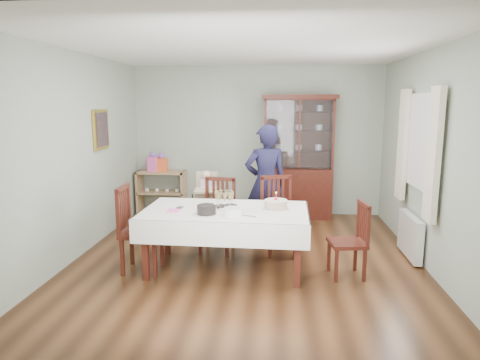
# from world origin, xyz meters

# --- Properties ---
(floor) EXTENTS (5.00, 5.00, 0.00)m
(floor) POSITION_xyz_m (0.00, 0.00, 0.00)
(floor) COLOR #593319
(floor) RESTS_ON ground
(room_shell) EXTENTS (5.00, 5.00, 5.00)m
(room_shell) POSITION_xyz_m (0.00, 0.53, 1.70)
(room_shell) COLOR #9EAA99
(room_shell) RESTS_ON floor
(dining_table) EXTENTS (2.03, 1.20, 0.76)m
(dining_table) POSITION_xyz_m (-0.23, -0.32, 0.38)
(dining_table) COLOR #471B11
(dining_table) RESTS_ON floor
(china_cabinet) EXTENTS (1.30, 0.48, 2.18)m
(china_cabinet) POSITION_xyz_m (0.75, 2.26, 1.12)
(china_cabinet) COLOR #471B11
(china_cabinet) RESTS_ON floor
(sideboard) EXTENTS (0.90, 0.38, 0.80)m
(sideboard) POSITION_xyz_m (-1.75, 2.28, 0.40)
(sideboard) COLOR tan
(sideboard) RESTS_ON floor
(picture_frame) EXTENTS (0.04, 0.48, 0.58)m
(picture_frame) POSITION_xyz_m (-2.22, 0.80, 1.65)
(picture_frame) COLOR gold
(picture_frame) RESTS_ON room_shell
(window) EXTENTS (0.04, 1.02, 1.22)m
(window) POSITION_xyz_m (2.22, 0.30, 1.55)
(window) COLOR white
(window) RESTS_ON room_shell
(curtain_left) EXTENTS (0.07, 0.30, 1.55)m
(curtain_left) POSITION_xyz_m (2.16, -0.32, 1.45)
(curtain_left) COLOR silver
(curtain_left) RESTS_ON room_shell
(curtain_right) EXTENTS (0.07, 0.30, 1.55)m
(curtain_right) POSITION_xyz_m (2.16, 0.92, 1.45)
(curtain_right) COLOR silver
(curtain_right) RESTS_ON room_shell
(radiator) EXTENTS (0.10, 0.80, 0.55)m
(radiator) POSITION_xyz_m (2.16, 0.30, 0.30)
(radiator) COLOR white
(radiator) RESTS_ON floor
(chair_far_left) EXTENTS (0.50, 0.50, 1.01)m
(chair_far_left) POSITION_xyz_m (-0.43, 0.34, 0.30)
(chair_far_left) COLOR #471B11
(chair_far_left) RESTS_ON floor
(chair_far_right) EXTENTS (0.58, 0.58, 1.04)m
(chair_far_right) POSITION_xyz_m (0.43, 0.37, 0.31)
(chair_far_right) COLOR #471B11
(chair_far_right) RESTS_ON floor
(chair_end_left) EXTENTS (0.50, 0.50, 1.06)m
(chair_end_left) POSITION_xyz_m (-1.26, -0.45, 0.31)
(chair_end_left) COLOR #471B11
(chair_end_left) RESTS_ON floor
(chair_end_right) EXTENTS (0.46, 0.46, 0.89)m
(chair_end_right) POSITION_xyz_m (1.24, -0.41, 0.27)
(chair_end_right) COLOR #471B11
(chair_end_right) RESTS_ON floor
(woman) EXTENTS (0.73, 0.58, 1.73)m
(woman) POSITION_xyz_m (0.22, 0.89, 0.87)
(woman) COLOR black
(woman) RESTS_ON floor
(high_chair) EXTENTS (0.50, 0.50, 1.01)m
(high_chair) POSITION_xyz_m (-0.70, 1.06, 0.39)
(high_chair) COLOR black
(high_chair) RESTS_ON floor
(champagne_tray) EXTENTS (0.33, 0.33, 0.20)m
(champagne_tray) POSITION_xyz_m (-0.26, -0.19, 0.82)
(champagne_tray) COLOR silver
(champagne_tray) RESTS_ON dining_table
(birthday_cake) EXTENTS (0.32, 0.32, 0.22)m
(birthday_cake) POSITION_xyz_m (0.38, -0.27, 0.82)
(birthday_cake) COLOR white
(birthday_cake) RESTS_ON dining_table
(plate_stack_dark) EXTENTS (0.27, 0.27, 0.11)m
(plate_stack_dark) POSITION_xyz_m (-0.43, -0.55, 0.81)
(plate_stack_dark) COLOR black
(plate_stack_dark) RESTS_ON dining_table
(plate_stack_white) EXTENTS (0.29, 0.29, 0.09)m
(plate_stack_white) POSITION_xyz_m (-0.11, -0.61, 0.81)
(plate_stack_white) COLOR white
(plate_stack_white) RESTS_ON dining_table
(napkin_stack) EXTENTS (0.14, 0.14, 0.02)m
(napkin_stack) POSITION_xyz_m (-0.84, -0.46, 0.77)
(napkin_stack) COLOR #F85BB9
(napkin_stack) RESTS_ON dining_table
(cutlery) EXTENTS (0.11, 0.15, 0.01)m
(cutlery) POSITION_xyz_m (-0.84, -0.30, 0.77)
(cutlery) COLOR silver
(cutlery) RESTS_ON dining_table
(cake_knife) EXTENTS (0.24, 0.13, 0.01)m
(cake_knife) POSITION_xyz_m (0.04, -0.60, 0.77)
(cake_knife) COLOR silver
(cake_knife) RESTS_ON dining_table
(gift_bag_pink) EXTENTS (0.22, 0.16, 0.37)m
(gift_bag_pink) POSITION_xyz_m (-1.89, 2.26, 0.96)
(gift_bag_pink) COLOR #F85BB9
(gift_bag_pink) RESTS_ON sideboard
(gift_bag_orange) EXTENTS (0.19, 0.14, 0.34)m
(gift_bag_orange) POSITION_xyz_m (-1.73, 2.26, 0.95)
(gift_bag_orange) COLOR #FC5C27
(gift_bag_orange) RESTS_ON sideboard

